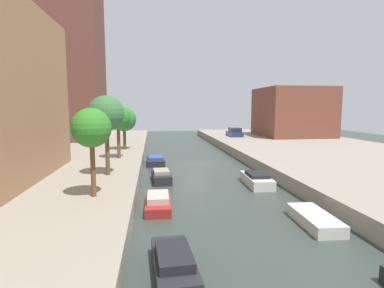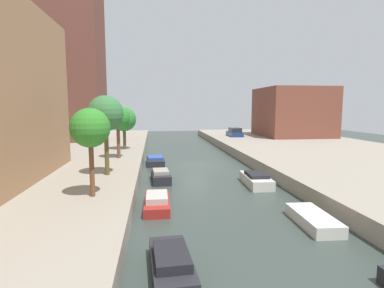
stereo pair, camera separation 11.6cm
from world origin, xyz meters
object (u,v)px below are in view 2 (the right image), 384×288
object	(u,v)px
low_block_right	(293,112)
moored_boat_right_1	(313,219)
moored_boat_left_0	(171,264)
moored_boat_left_3	(155,161)
apartment_tower_far	(63,39)
street_tree_2	(118,118)
moored_boat_left_2	(161,176)
moored_boat_right_2	(256,180)
moored_boat_left_1	(157,202)
street_tree_0	(90,129)
parked_car	(235,133)
street_tree_1	(105,114)
street_tree_3	(124,120)

from	to	relation	value
low_block_right	moored_boat_right_1	world-z (taller)	low_block_right
moored_boat_left_0	moored_boat_left_3	distance (m)	20.00
apartment_tower_far	street_tree_2	world-z (taller)	apartment_tower_far
moored_boat_left_0	moored_boat_left_2	world-z (taller)	moored_boat_left_0
low_block_right	moored_boat_left_3	distance (m)	27.57
moored_boat_right_2	street_tree_2	bearing A→B (deg)	145.43
moored_boat_left_3	moored_boat_left_1	bearing A→B (deg)	-89.97
apartment_tower_far	moored_boat_right_2	bearing A→B (deg)	-51.11
moored_boat_left_0	moored_boat_left_2	distance (m)	13.02
street_tree_2	moored_boat_left_1	world-z (taller)	street_tree_2
apartment_tower_far	street_tree_0	distance (m)	31.87
low_block_right	moored_boat_left_1	bearing A→B (deg)	-126.46
street_tree_0	parked_car	size ratio (longest dim) A/B	1.10
moored_boat_left_0	moored_boat_left_2	size ratio (longest dim) A/B	1.10
street_tree_2	moored_boat_left_3	size ratio (longest dim) A/B	1.29
moored_boat_left_0	moored_boat_left_3	world-z (taller)	moored_boat_left_0
street_tree_2	street_tree_0	bearing A→B (deg)	-90.00
apartment_tower_far	street_tree_2	size ratio (longest dim) A/B	5.80
moored_boat_left_0	moored_boat_right_2	distance (m)	12.93
street_tree_1	moored_boat_left_1	size ratio (longest dim) A/B	1.50
parked_car	apartment_tower_far	bearing A→B (deg)	-175.57
street_tree_1	moored_boat_left_3	bearing A→B (deg)	69.30
moored_boat_left_1	moored_boat_left_3	xyz separation A→B (m)	(-0.01, 13.11, 0.00)
low_block_right	moored_boat_left_2	size ratio (longest dim) A/B	3.27
apartment_tower_far	street_tree_3	bearing A→B (deg)	-51.13
street_tree_0	moored_boat_left_0	world-z (taller)	street_tree_0
street_tree_1	moored_boat_left_2	bearing A→B (deg)	25.24
street_tree_0	parked_car	xyz separation A→B (m)	(15.87, 30.74, -2.95)
low_block_right	moored_boat_left_0	xyz separation A→B (m)	(-21.36, -36.33, -4.39)
moored_boat_right_1	street_tree_1	bearing A→B (deg)	143.84
street_tree_3	moored_boat_left_0	world-z (taller)	street_tree_3
apartment_tower_far	parked_car	xyz separation A→B (m)	(24.82, 1.92, -13.22)
apartment_tower_far	low_block_right	world-z (taller)	apartment_tower_far
low_block_right	moored_boat_left_2	world-z (taller)	low_block_right
street_tree_1	moored_boat_left_0	xyz separation A→B (m)	(3.70, -11.29, -4.73)
street_tree_0	parked_car	bearing A→B (deg)	62.69
street_tree_3	parked_car	size ratio (longest dim) A/B	1.11
moored_boat_left_2	moored_boat_left_3	size ratio (longest dim) A/B	0.87
street_tree_3	moored_boat_right_1	size ratio (longest dim) A/B	1.32
street_tree_1	moored_boat_left_0	distance (m)	12.79
street_tree_1	street_tree_3	size ratio (longest dim) A/B	1.17
street_tree_1	low_block_right	bearing A→B (deg)	44.98
apartment_tower_far	moored_boat_right_2	size ratio (longest dim) A/B	7.18
apartment_tower_far	street_tree_1	world-z (taller)	apartment_tower_far
low_block_right	street_tree_3	world-z (taller)	low_block_right
moored_boat_left_0	street_tree_2	bearing A→B (deg)	101.47
apartment_tower_far	moored_boat_left_1	bearing A→B (deg)	-66.51
street_tree_3	moored_boat_right_2	xyz separation A→B (m)	(10.43, -12.93, -3.84)
apartment_tower_far	moored_boat_left_2	bearing A→B (deg)	-60.25
street_tree_0	moored_boat_left_2	xyz separation A→B (m)	(3.65, 6.78, -4.12)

